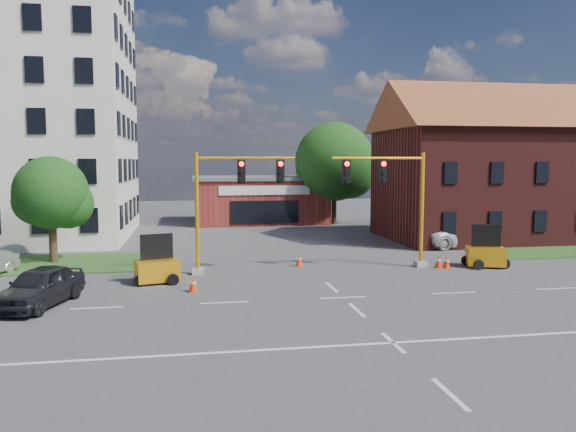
% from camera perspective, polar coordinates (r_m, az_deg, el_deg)
% --- Properties ---
extents(ground, '(120.00, 120.00, 0.00)m').
position_cam_1_polar(ground, '(24.06, 5.62, -8.25)').
color(ground, '#404043').
rests_on(ground, ground).
extents(lane_markings, '(60.00, 36.00, 0.01)m').
position_cam_1_polar(lane_markings, '(21.28, 7.78, -10.11)').
color(lane_markings, silver).
rests_on(lane_markings, ground).
extents(brick_shop, '(12.40, 8.40, 4.30)m').
position_cam_1_polar(brick_shop, '(52.99, -2.93, 1.72)').
color(brick_shop, maroon).
rests_on(brick_shop, ground).
extents(townhouse_row, '(21.00, 11.00, 11.50)m').
position_cam_1_polar(townhouse_row, '(45.50, 22.57, 5.41)').
color(townhouse_row, '#4E1917').
rests_on(townhouse_row, ground).
extents(tree_large, '(7.50, 7.15, 9.26)m').
position_cam_1_polar(tree_large, '(51.30, 5.11, 5.26)').
color(tree_large, '#382514').
rests_on(tree_large, ground).
extents(tree_nw_front, '(4.27, 4.07, 6.02)m').
position_cam_1_polar(tree_nw_front, '(34.02, -22.56, 1.90)').
color(tree_nw_front, '#382514').
rests_on(tree_nw_front, ground).
extents(signal_mast_west, '(5.30, 0.60, 6.20)m').
position_cam_1_polar(signal_mast_west, '(28.64, -5.95, 1.91)').
color(signal_mast_west, gray).
rests_on(signal_mast_west, ground).
extents(signal_mast_east, '(5.30, 0.60, 6.20)m').
position_cam_1_polar(signal_mast_east, '(30.47, 10.63, 2.07)').
color(signal_mast_east, gray).
rests_on(signal_mast_east, ground).
extents(trailer_west, '(2.23, 1.76, 2.23)m').
position_cam_1_polar(trailer_west, '(27.35, -13.15, -5.19)').
color(trailer_west, '#F6A314').
rests_on(trailer_west, ground).
extents(trailer_east, '(2.27, 1.86, 2.22)m').
position_cam_1_polar(trailer_east, '(32.36, 19.43, -3.70)').
color(trailer_east, '#F6A314').
rests_on(trailer_east, ground).
extents(cone_a, '(0.40, 0.40, 0.70)m').
position_cam_1_polar(cone_a, '(25.16, -9.62, -6.89)').
color(cone_a, red).
rests_on(cone_a, ground).
extents(cone_b, '(0.40, 0.40, 0.70)m').
position_cam_1_polar(cone_b, '(30.82, 1.15, -4.50)').
color(cone_b, red).
rests_on(cone_b, ground).
extents(cone_c, '(0.40, 0.40, 0.70)m').
position_cam_1_polar(cone_c, '(31.36, 15.04, -4.52)').
color(cone_c, red).
rests_on(cone_c, ground).
extents(cone_d, '(0.40, 0.40, 0.70)m').
position_cam_1_polar(cone_d, '(31.41, 15.81, -4.53)').
color(cone_d, red).
rests_on(cone_d, ground).
extents(pickup_white, '(6.25, 3.76, 1.62)m').
position_cam_1_polar(pickup_white, '(39.48, 16.97, -1.82)').
color(pickup_white, white).
rests_on(pickup_white, ground).
extents(sedan_dark, '(3.11, 4.99, 1.59)m').
position_cam_1_polar(sedan_dark, '(24.52, -23.91, -6.55)').
color(sedan_dark, black).
rests_on(sedan_dark, ground).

